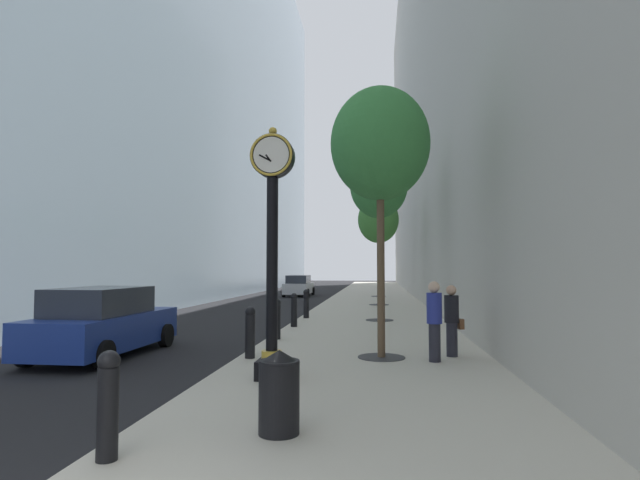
% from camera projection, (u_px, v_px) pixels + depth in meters
% --- Properties ---
extents(ground_plane, '(110.00, 110.00, 0.00)m').
position_uv_depth(ground_plane, '(322.00, 305.00, 29.71)').
color(ground_plane, black).
rests_on(ground_plane, ground).
extents(sidewalk_right, '(5.93, 80.00, 0.14)m').
position_uv_depth(sidewalk_right, '(373.00, 301.00, 32.36)').
color(sidewalk_right, beige).
rests_on(sidewalk_right, ground).
extents(building_block_left, '(9.00, 80.00, 37.69)m').
position_uv_depth(building_block_left, '(159.00, 31.00, 35.06)').
color(building_block_left, '#93A8B7').
rests_on(building_block_left, ground).
extents(building_block_right, '(9.00, 80.00, 33.91)m').
position_uv_depth(building_block_right, '(487.00, 40.00, 32.43)').
color(building_block_right, '#B7B2A8').
rests_on(building_block_right, ground).
extents(street_clock, '(0.84, 0.55, 4.82)m').
position_uv_depth(street_clock, '(272.00, 239.00, 9.57)').
color(street_clock, black).
rests_on(street_clock, sidewalk_right).
extents(bollard_nearest, '(0.24, 0.24, 1.19)m').
position_uv_depth(bollard_nearest, '(108.00, 403.00, 5.48)').
color(bollard_nearest, black).
rests_on(bollard_nearest, sidewalk_right).
extents(bollard_third, '(0.24, 0.24, 1.19)m').
position_uv_depth(bollard_third, '(250.00, 331.00, 11.62)').
color(bollard_third, black).
rests_on(bollard_third, sidewalk_right).
extents(bollard_fourth, '(0.24, 0.24, 1.19)m').
position_uv_depth(bollard_fourth, '(277.00, 318.00, 14.69)').
color(bollard_fourth, black).
rests_on(bollard_fourth, sidewalk_right).
extents(bollard_fifth, '(0.24, 0.24, 1.19)m').
position_uv_depth(bollard_fifth, '(294.00, 309.00, 17.75)').
color(bollard_fifth, black).
rests_on(bollard_fifth, sidewalk_right).
extents(bollard_sixth, '(0.24, 0.24, 1.19)m').
position_uv_depth(bollard_sixth, '(306.00, 303.00, 20.82)').
color(bollard_sixth, black).
rests_on(bollard_sixth, sidewalk_right).
extents(street_tree_near, '(2.36, 2.36, 6.41)m').
position_uv_depth(street_tree_near, '(380.00, 145.00, 11.92)').
color(street_tree_near, '#333335').
rests_on(street_tree_near, sidewalk_right).
extents(street_tree_mid_near, '(2.32, 2.32, 6.75)m').
position_uv_depth(street_tree_mid_near, '(379.00, 186.00, 20.14)').
color(street_tree_mid_near, '#333335').
rests_on(street_tree_mid_near, sidewalk_right).
extents(street_tree_mid_far, '(2.31, 2.31, 6.13)m').
position_uv_depth(street_tree_mid_far, '(378.00, 220.00, 28.31)').
color(street_tree_mid_far, '#333335').
rests_on(street_tree_mid_far, sidewalk_right).
extents(street_tree_far, '(1.83, 1.83, 6.13)m').
position_uv_depth(street_tree_far, '(378.00, 228.00, 36.53)').
color(street_tree_far, '#333335').
rests_on(street_tree_far, sidewalk_right).
extents(trash_bin, '(0.53, 0.53, 1.05)m').
position_uv_depth(trash_bin, '(279.00, 391.00, 6.35)').
color(trash_bin, black).
rests_on(trash_bin, sidewalk_right).
extents(pedestrian_walking, '(0.52, 0.44, 1.68)m').
position_uv_depth(pedestrian_walking, '(452.00, 319.00, 11.85)').
color(pedestrian_walking, '#23232D').
rests_on(pedestrian_walking, sidewalk_right).
extents(pedestrian_by_clock, '(0.36, 0.36, 1.79)m').
position_uv_depth(pedestrian_by_clock, '(434.00, 319.00, 11.20)').
color(pedestrian_by_clock, '#23232D').
rests_on(pedestrian_by_clock, sidewalk_right).
extents(car_white_near, '(2.05, 4.65, 1.63)m').
position_uv_depth(car_white_near, '(299.00, 286.00, 39.17)').
color(car_white_near, silver).
rests_on(car_white_near, ground).
extents(car_blue_mid, '(2.13, 4.67, 1.73)m').
position_uv_depth(car_blue_mid, '(103.00, 323.00, 12.65)').
color(car_blue_mid, navy).
rests_on(car_blue_mid, ground).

